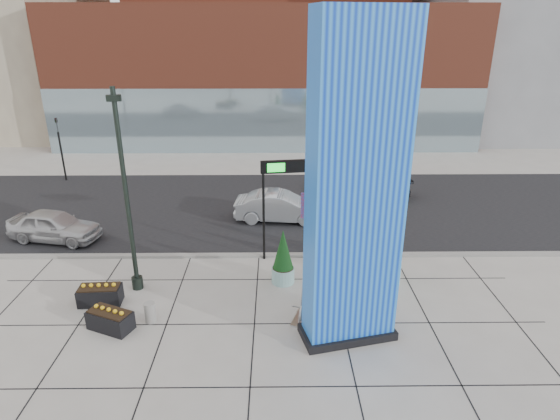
{
  "coord_description": "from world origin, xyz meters",
  "views": [
    {
      "loc": [
        1.73,
        -14.4,
        9.51
      ],
      "look_at": [
        1.91,
        2.0,
        3.0
      ],
      "focal_mm": 30.0,
      "sensor_mm": 36.0,
      "label": 1
    }
  ],
  "objects_px": {
    "overhead_street_sign": "(282,176)",
    "concrete_bollard": "(150,312)",
    "lamp_post": "(129,213)",
    "public_art_sculpture": "(330,288)",
    "car_silver_mid": "(280,207)",
    "blue_pylon": "(356,197)",
    "car_white_west": "(54,226)"
  },
  "relations": [
    {
      "from": "overhead_street_sign",
      "to": "car_white_west",
      "type": "bearing_deg",
      "value": 161.9
    },
    {
      "from": "lamp_post",
      "to": "car_white_west",
      "type": "relative_size",
      "value": 1.79
    },
    {
      "from": "public_art_sculpture",
      "to": "car_white_west",
      "type": "bearing_deg",
      "value": 170.05
    },
    {
      "from": "blue_pylon",
      "to": "overhead_street_sign",
      "type": "height_order",
      "value": "blue_pylon"
    },
    {
      "from": "overhead_street_sign",
      "to": "blue_pylon",
      "type": "bearing_deg",
      "value": -76.58
    },
    {
      "from": "blue_pylon",
      "to": "car_white_west",
      "type": "xyz_separation_m",
      "value": [
        -12.72,
        7.46,
        -4.11
      ]
    },
    {
      "from": "lamp_post",
      "to": "car_silver_mid",
      "type": "distance_m",
      "value": 9.01
    },
    {
      "from": "public_art_sculpture",
      "to": "blue_pylon",
      "type": "bearing_deg",
      "value": -30.6
    },
    {
      "from": "concrete_bollard",
      "to": "car_silver_mid",
      "type": "distance_m",
      "value": 9.98
    },
    {
      "from": "lamp_post",
      "to": "concrete_bollard",
      "type": "xyz_separation_m",
      "value": [
        1.05,
        -2.22,
        -2.76
      ]
    },
    {
      "from": "lamp_post",
      "to": "concrete_bollard",
      "type": "distance_m",
      "value": 3.69
    },
    {
      "from": "blue_pylon",
      "to": "public_art_sculpture",
      "type": "relative_size",
      "value": 1.89
    },
    {
      "from": "public_art_sculpture",
      "to": "overhead_street_sign",
      "type": "distance_m",
      "value": 5.58
    },
    {
      "from": "concrete_bollard",
      "to": "car_white_west",
      "type": "relative_size",
      "value": 0.17
    },
    {
      "from": "overhead_street_sign",
      "to": "concrete_bollard",
      "type": "bearing_deg",
      "value": -142.05
    },
    {
      "from": "blue_pylon",
      "to": "lamp_post",
      "type": "relative_size",
      "value": 1.31
    },
    {
      "from": "public_art_sculpture",
      "to": "concrete_bollard",
      "type": "height_order",
      "value": "public_art_sculpture"
    },
    {
      "from": "lamp_post",
      "to": "concrete_bollard",
      "type": "height_order",
      "value": "lamp_post"
    },
    {
      "from": "overhead_street_sign",
      "to": "car_silver_mid",
      "type": "height_order",
      "value": "overhead_street_sign"
    },
    {
      "from": "overhead_street_sign",
      "to": "car_silver_mid",
      "type": "relative_size",
      "value": 0.95
    },
    {
      "from": "concrete_bollard",
      "to": "overhead_street_sign",
      "type": "height_order",
      "value": "overhead_street_sign"
    },
    {
      "from": "blue_pylon",
      "to": "car_white_west",
      "type": "distance_m",
      "value": 15.31
    },
    {
      "from": "car_silver_mid",
      "to": "overhead_street_sign",
      "type": "bearing_deg",
      "value": -174.85
    },
    {
      "from": "lamp_post",
      "to": "public_art_sculpture",
      "type": "height_order",
      "value": "lamp_post"
    },
    {
      "from": "car_white_west",
      "to": "car_silver_mid",
      "type": "distance_m",
      "value": 10.86
    },
    {
      "from": "blue_pylon",
      "to": "car_silver_mid",
      "type": "bearing_deg",
      "value": 88.43
    },
    {
      "from": "concrete_bollard",
      "to": "overhead_street_sign",
      "type": "relative_size",
      "value": 0.17
    },
    {
      "from": "blue_pylon",
      "to": "concrete_bollard",
      "type": "bearing_deg",
      "value": 159.05
    },
    {
      "from": "overhead_street_sign",
      "to": "lamp_post",
      "type": "bearing_deg",
      "value": -164.3
    },
    {
      "from": "lamp_post",
      "to": "car_silver_mid",
      "type": "height_order",
      "value": "lamp_post"
    },
    {
      "from": "car_silver_mid",
      "to": "car_white_west",
      "type": "bearing_deg",
      "value": 106.95
    },
    {
      "from": "lamp_post",
      "to": "public_art_sculpture",
      "type": "distance_m",
      "value": 7.72
    }
  ]
}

